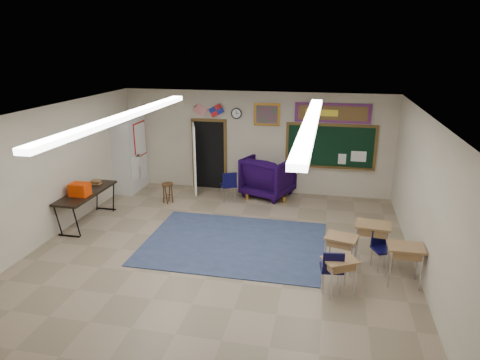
% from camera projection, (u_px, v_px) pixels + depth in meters
% --- Properties ---
extents(floor, '(9.00, 9.00, 0.00)m').
position_uv_depth(floor, '(217.00, 259.00, 8.94)').
color(floor, gray).
rests_on(floor, ground).
extents(back_wall, '(8.00, 0.04, 3.00)m').
position_uv_depth(back_wall, '(255.00, 142.00, 12.68)').
color(back_wall, beige).
rests_on(back_wall, floor).
extents(front_wall, '(8.00, 0.04, 3.00)m').
position_uv_depth(front_wall, '(99.00, 336.00, 4.29)').
color(front_wall, beige).
rests_on(front_wall, floor).
extents(left_wall, '(0.04, 9.00, 3.00)m').
position_uv_depth(left_wall, '(37.00, 179.00, 9.27)').
color(left_wall, beige).
rests_on(left_wall, floor).
extents(right_wall, '(0.04, 9.00, 3.00)m').
position_uv_depth(right_wall, '(430.00, 207.00, 7.69)').
color(right_wall, beige).
rests_on(right_wall, floor).
extents(ceiling, '(8.00, 9.00, 0.04)m').
position_uv_depth(ceiling, '(214.00, 116.00, 8.03)').
color(ceiling, white).
rests_on(ceiling, back_wall).
extents(area_rug, '(4.00, 3.00, 0.02)m').
position_uv_depth(area_rug, '(234.00, 243.00, 9.64)').
color(area_rug, '#344163').
rests_on(area_rug, floor).
extents(fluorescent_strips, '(3.86, 6.00, 0.10)m').
position_uv_depth(fluorescent_strips, '(214.00, 119.00, 8.04)').
color(fluorescent_strips, white).
rests_on(fluorescent_strips, ceiling).
extents(doorway, '(1.10, 0.89, 2.16)m').
position_uv_depth(doorway, '(205.00, 156.00, 12.97)').
color(doorway, black).
rests_on(doorway, back_wall).
extents(chalkboard, '(2.55, 0.14, 1.30)m').
position_uv_depth(chalkboard, '(330.00, 148.00, 12.22)').
color(chalkboard, brown).
rests_on(chalkboard, back_wall).
extents(bulletin_board, '(2.10, 0.05, 0.55)m').
position_uv_depth(bulletin_board, '(333.00, 113.00, 11.92)').
color(bulletin_board, '#B2150F').
rests_on(bulletin_board, back_wall).
extents(framed_art_print, '(0.75, 0.05, 0.65)m').
position_uv_depth(framed_art_print, '(267.00, 114.00, 12.32)').
color(framed_art_print, '#AD7221').
rests_on(framed_art_print, back_wall).
extents(wall_clock, '(0.32, 0.05, 0.32)m').
position_uv_depth(wall_clock, '(236.00, 113.00, 12.49)').
color(wall_clock, black).
rests_on(wall_clock, back_wall).
extents(wall_flags, '(1.16, 0.06, 0.70)m').
position_uv_depth(wall_flags, '(208.00, 108.00, 12.60)').
color(wall_flags, red).
rests_on(wall_flags, back_wall).
extents(storage_cabinet, '(0.59, 1.25, 2.20)m').
position_uv_depth(storage_cabinet, '(130.00, 155.00, 12.92)').
color(storage_cabinet, beige).
rests_on(storage_cabinet, floor).
extents(wingback_armchair, '(1.65, 1.67, 1.18)m').
position_uv_depth(wingback_armchair, '(268.00, 176.00, 12.52)').
color(wingback_armchair, black).
rests_on(wingback_armchair, floor).
extents(student_chair_reading, '(0.59, 0.59, 0.88)m').
position_uv_depth(student_chair_reading, '(229.00, 186.00, 12.14)').
color(student_chair_reading, '#090832').
rests_on(student_chair_reading, floor).
extents(student_chair_desk_a, '(0.46, 0.46, 0.83)m').
position_uv_depth(student_chair_desk_a, '(331.00, 269.00, 7.71)').
color(student_chair_desk_a, '#090832').
rests_on(student_chair_desk_a, floor).
extents(student_chair_desk_b, '(0.52, 0.52, 0.79)m').
position_uv_depth(student_chair_desk_b, '(383.00, 250.00, 8.46)').
color(student_chair_desk_b, '#090832').
rests_on(student_chair_desk_b, floor).
extents(student_desk_front_left, '(0.69, 0.59, 0.72)m').
position_uv_depth(student_desk_front_left, '(340.00, 251.00, 8.41)').
color(student_desk_front_left, '#A07B4A').
rests_on(student_desk_front_left, floor).
extents(student_desk_front_right, '(0.74, 0.59, 0.82)m').
position_uv_depth(student_desk_front_right, '(372.00, 240.00, 8.75)').
color(student_desk_front_right, '#A07B4A').
rests_on(student_desk_front_right, floor).
extents(student_desk_back_left, '(0.70, 0.65, 0.68)m').
position_uv_depth(student_desk_back_left, '(339.00, 274.00, 7.61)').
color(student_desk_back_left, '#A07B4A').
rests_on(student_desk_back_left, floor).
extents(student_desk_back_right, '(0.65, 0.49, 0.78)m').
position_uv_depth(student_desk_back_right, '(404.00, 263.00, 7.90)').
color(student_desk_back_right, '#A07B4A').
rests_on(student_desk_back_right, floor).
extents(folding_table, '(0.66, 1.97, 1.12)m').
position_uv_depth(folding_table, '(87.00, 206.00, 10.65)').
color(folding_table, black).
rests_on(folding_table, floor).
extents(wooden_stool, '(0.32, 0.32, 0.57)m').
position_uv_depth(wooden_stool, '(168.00, 193.00, 12.02)').
color(wooden_stool, '#462A15').
rests_on(wooden_stool, floor).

